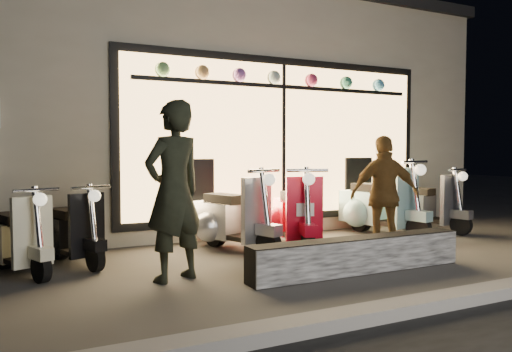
{
  "coord_description": "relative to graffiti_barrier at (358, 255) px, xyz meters",
  "views": [
    {
      "loc": [
        -3.17,
        -5.14,
        1.39
      ],
      "look_at": [
        -0.35,
        0.6,
        1.05
      ],
      "focal_mm": 35.0,
      "sensor_mm": 36.0,
      "label": 1
    }
  ],
  "objects": [
    {
      "name": "scooter_silver",
      "position": [
        -0.8,
        1.89,
        0.24
      ],
      "size": [
        0.81,
        1.52,
        1.09
      ],
      "rotation": [
        0.0,
        0.0,
        0.32
      ],
      "color": "black",
      "rests_on": "ground"
    },
    {
      "name": "ground",
      "position": [
        -0.32,
        0.65,
        -0.2
      ],
      "size": [
        40.0,
        40.0,
        0.0
      ],
      "primitive_type": "plane",
      "color": "#383533",
      "rests_on": "ground"
    },
    {
      "name": "scooter_grey",
      "position": [
        2.84,
        1.97,
        0.22
      ],
      "size": [
        0.71,
        1.45,
        1.04
      ],
      "rotation": [
        0.0,
        0.0,
        0.26
      ],
      "color": "black",
      "rests_on": "ground"
    },
    {
      "name": "scooter_blue",
      "position": [
        1.88,
        1.99,
        0.27
      ],
      "size": [
        0.73,
        1.65,
        1.17
      ],
      "rotation": [
        0.0,
        0.0,
        0.19
      ],
      "color": "black",
      "rests_on": "ground"
    },
    {
      "name": "kerb",
      "position": [
        -0.32,
        -1.35,
        -0.14
      ],
      "size": [
        40.0,
        0.25,
        0.12
      ],
      "primitive_type": "cube",
      "color": "slate",
      "rests_on": "ground"
    },
    {
      "name": "scooter_cream",
      "position": [
        -3.49,
        1.74,
        0.18
      ],
      "size": [
        0.74,
        1.3,
        0.94
      ],
      "rotation": [
        0.0,
        0.0,
        0.38
      ],
      "color": "black",
      "rests_on": "ground"
    },
    {
      "name": "scooter_red",
      "position": [
        0.16,
        1.67,
        0.24
      ],
      "size": [
        0.81,
        1.53,
        1.1
      ],
      "rotation": [
        0.0,
        0.0,
        -0.32
      ],
      "color": "black",
      "rests_on": "ground"
    },
    {
      "name": "scooter_black",
      "position": [
        -2.88,
        2.0,
        0.18
      ],
      "size": [
        0.7,
        1.3,
        0.94
      ],
      "rotation": [
        0.0,
        0.0,
        0.34
      ],
      "color": "black",
      "rests_on": "ground"
    },
    {
      "name": "man",
      "position": [
        -1.96,
        0.59,
        0.75
      ],
      "size": [
        0.81,
        0.67,
        1.91
      ],
      "primitive_type": "imported",
      "rotation": [
        0.0,
        0.0,
        3.49
      ],
      "color": "black",
      "rests_on": "ground"
    },
    {
      "name": "woman",
      "position": [
        0.96,
        0.68,
        0.59
      ],
      "size": [
        1.0,
        0.68,
        1.58
      ],
      "primitive_type": "imported",
      "rotation": [
        0.0,
        0.0,
        2.79
      ],
      "color": "brown",
      "rests_on": "ground"
    },
    {
      "name": "shop_building",
      "position": [
        -0.32,
        5.63,
        1.9
      ],
      "size": [
        10.2,
        6.23,
        4.2
      ],
      "color": "beige",
      "rests_on": "ground"
    },
    {
      "name": "graffiti_barrier",
      "position": [
        0.0,
        0.0,
        0.0
      ],
      "size": [
        2.71,
        0.28,
        0.4
      ],
      "primitive_type": "cube",
      "color": "black",
      "rests_on": "ground"
    }
  ]
}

